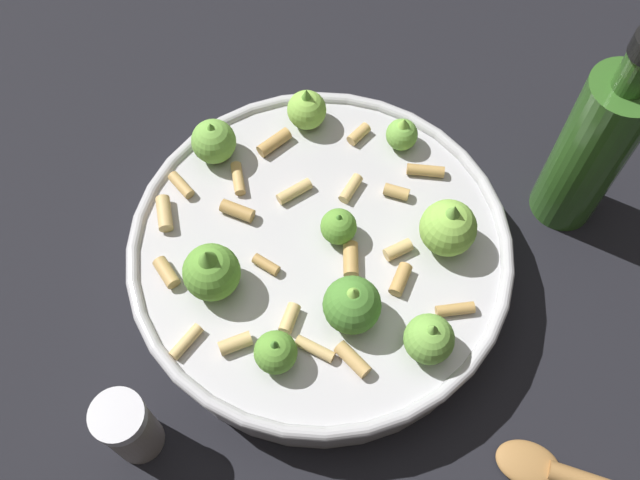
% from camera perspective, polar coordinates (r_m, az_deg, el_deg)
% --- Properties ---
extents(ground_plane, '(2.40, 2.40, 0.00)m').
position_cam_1_polar(ground_plane, '(0.65, 0.00, -2.58)').
color(ground_plane, black).
extents(cooking_pan, '(0.33, 0.33, 0.11)m').
position_cam_1_polar(cooking_pan, '(0.62, 0.04, -1.23)').
color(cooking_pan, '#B7B7BC').
rests_on(cooking_pan, ground).
extents(pepper_shaker, '(0.04, 0.04, 0.08)m').
position_cam_1_polar(pepper_shaker, '(0.58, -15.00, -14.25)').
color(pepper_shaker, gray).
rests_on(pepper_shaker, ground).
extents(olive_oil_bottle, '(0.06, 0.06, 0.22)m').
position_cam_1_polar(olive_oil_bottle, '(0.65, 20.92, 6.86)').
color(olive_oil_bottle, '#336023').
rests_on(olive_oil_bottle, ground).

